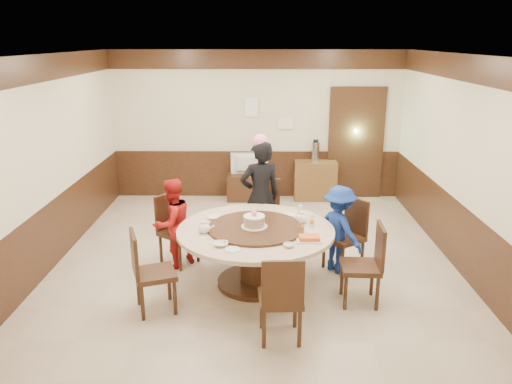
{
  "coord_description": "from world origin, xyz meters",
  "views": [
    {
      "loc": [
        0.09,
        -6.46,
        2.99
      ],
      "look_at": [
        0.02,
        -0.33,
        1.1
      ],
      "focal_mm": 35.0,
      "sensor_mm": 36.0,
      "label": 1
    }
  ],
  "objects_px": {
    "banquet_table": "(256,245)",
    "tv_stand": "(250,187)",
    "shrimp_platter": "(309,239)",
    "person_standing": "(260,196)",
    "television": "(250,164)",
    "birthday_cake": "(254,221)",
    "side_cabinet": "(315,180)",
    "thermos": "(315,152)",
    "person_blue": "(339,229)",
    "person_red": "(172,223)"
  },
  "relations": [
    {
      "from": "banquet_table",
      "to": "tv_stand",
      "type": "relative_size",
      "value": 2.28
    },
    {
      "from": "banquet_table",
      "to": "shrimp_platter",
      "type": "xyz_separation_m",
      "value": [
        0.63,
        -0.38,
        0.24
      ]
    },
    {
      "from": "banquet_table",
      "to": "tv_stand",
      "type": "height_order",
      "value": "banquet_table"
    },
    {
      "from": "banquet_table",
      "to": "tv_stand",
      "type": "distance_m",
      "value": 3.5
    },
    {
      "from": "person_standing",
      "to": "television",
      "type": "relative_size",
      "value": 2.3
    },
    {
      "from": "birthday_cake",
      "to": "side_cabinet",
      "type": "height_order",
      "value": "birthday_cake"
    },
    {
      "from": "television",
      "to": "thermos",
      "type": "height_order",
      "value": "thermos"
    },
    {
      "from": "thermos",
      "to": "shrimp_platter",
      "type": "bearing_deg",
      "value": -96.83
    },
    {
      "from": "banquet_table",
      "to": "television",
      "type": "distance_m",
      "value": 3.49
    },
    {
      "from": "person_blue",
      "to": "side_cabinet",
      "type": "relative_size",
      "value": 1.47
    },
    {
      "from": "banquet_table",
      "to": "tv_stand",
      "type": "bearing_deg",
      "value": 92.56
    },
    {
      "from": "person_blue",
      "to": "banquet_table",
      "type": "bearing_deg",
      "value": 74.13
    },
    {
      "from": "person_red",
      "to": "television",
      "type": "distance_m",
      "value": 3.11
    },
    {
      "from": "person_standing",
      "to": "television",
      "type": "distance_m",
      "value": 2.4
    },
    {
      "from": "banquet_table",
      "to": "person_red",
      "type": "bearing_deg",
      "value": 155.03
    },
    {
      "from": "person_red",
      "to": "person_blue",
      "type": "height_order",
      "value": "person_red"
    },
    {
      "from": "person_blue",
      "to": "television",
      "type": "relative_size",
      "value": 1.66
    },
    {
      "from": "person_red",
      "to": "shrimp_platter",
      "type": "height_order",
      "value": "person_red"
    },
    {
      "from": "person_standing",
      "to": "person_red",
      "type": "relative_size",
      "value": 1.33
    },
    {
      "from": "shrimp_platter",
      "to": "thermos",
      "type": "relative_size",
      "value": 0.79
    },
    {
      "from": "shrimp_platter",
      "to": "side_cabinet",
      "type": "relative_size",
      "value": 0.38
    },
    {
      "from": "banquet_table",
      "to": "side_cabinet",
      "type": "height_order",
      "value": "banquet_table"
    },
    {
      "from": "birthday_cake",
      "to": "thermos",
      "type": "bearing_deg",
      "value": 72.53
    },
    {
      "from": "person_blue",
      "to": "shrimp_platter",
      "type": "xyz_separation_m",
      "value": [
        -0.47,
        -0.78,
        0.19
      ]
    },
    {
      "from": "side_cabinet",
      "to": "thermos",
      "type": "height_order",
      "value": "thermos"
    },
    {
      "from": "banquet_table",
      "to": "thermos",
      "type": "xyz_separation_m",
      "value": [
        1.09,
        3.51,
        0.41
      ]
    },
    {
      "from": "television",
      "to": "birthday_cake",
      "type": "bearing_deg",
      "value": 89.39
    },
    {
      "from": "thermos",
      "to": "birthday_cake",
      "type": "bearing_deg",
      "value": -107.47
    },
    {
      "from": "shrimp_platter",
      "to": "person_red",
      "type": "bearing_deg",
      "value": 152.66
    },
    {
      "from": "person_standing",
      "to": "person_red",
      "type": "height_order",
      "value": "person_standing"
    },
    {
      "from": "television",
      "to": "thermos",
      "type": "relative_size",
      "value": 1.87
    },
    {
      "from": "side_cabinet",
      "to": "thermos",
      "type": "bearing_deg",
      "value": 180.0
    },
    {
      "from": "person_standing",
      "to": "side_cabinet",
      "type": "bearing_deg",
      "value": -132.42
    },
    {
      "from": "banquet_table",
      "to": "thermos",
      "type": "distance_m",
      "value": 3.7
    },
    {
      "from": "person_standing",
      "to": "thermos",
      "type": "bearing_deg",
      "value": -132.14
    },
    {
      "from": "birthday_cake",
      "to": "thermos",
      "type": "distance_m",
      "value": 3.7
    },
    {
      "from": "thermos",
      "to": "tv_stand",
      "type": "bearing_deg",
      "value": -178.62
    },
    {
      "from": "side_cabinet",
      "to": "shrimp_platter",
      "type": "bearing_deg",
      "value": -97.03
    },
    {
      "from": "birthday_cake",
      "to": "thermos",
      "type": "xyz_separation_m",
      "value": [
        1.11,
        3.53,
        0.09
      ]
    },
    {
      "from": "person_blue",
      "to": "shrimp_platter",
      "type": "relative_size",
      "value": 3.93
    },
    {
      "from": "person_standing",
      "to": "side_cabinet",
      "type": "xyz_separation_m",
      "value": [
        1.05,
        2.42,
        -0.44
      ]
    },
    {
      "from": "person_standing",
      "to": "birthday_cake",
      "type": "distance_m",
      "value": 1.11
    },
    {
      "from": "person_red",
      "to": "tv_stand",
      "type": "height_order",
      "value": "person_red"
    },
    {
      "from": "tv_stand",
      "to": "side_cabinet",
      "type": "bearing_deg",
      "value": 1.36
    },
    {
      "from": "birthday_cake",
      "to": "tv_stand",
      "type": "relative_size",
      "value": 0.38
    },
    {
      "from": "birthday_cake",
      "to": "shrimp_platter",
      "type": "relative_size",
      "value": 1.08
    },
    {
      "from": "person_blue",
      "to": "thermos",
      "type": "xyz_separation_m",
      "value": [
        -0.0,
        3.11,
        0.35
      ]
    },
    {
      "from": "person_standing",
      "to": "person_blue",
      "type": "xyz_separation_m",
      "value": [
        1.04,
        -0.7,
        -0.23
      ]
    },
    {
      "from": "person_red",
      "to": "thermos",
      "type": "height_order",
      "value": "person_red"
    },
    {
      "from": "person_standing",
      "to": "birthday_cake",
      "type": "relative_size",
      "value": 5.04
    }
  ]
}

